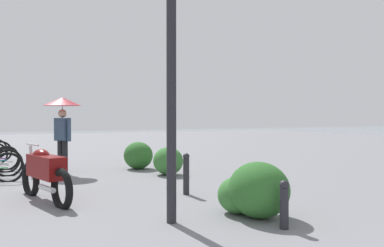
# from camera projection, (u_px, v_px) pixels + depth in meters

# --- Properties ---
(lamppost) EXTENTS (0.98, 0.28, 3.75)m
(lamppost) POSITION_uv_depth(u_px,v_px,m) (171.00, 45.00, 5.52)
(lamppost) COLOR #232328
(lamppost) RESTS_ON ground
(motorcycle) EXTENTS (2.13, 0.66, 1.06)m
(motorcycle) POSITION_uv_depth(u_px,v_px,m) (45.00, 173.00, 7.02)
(motorcycle) COLOR black
(motorcycle) RESTS_ON ground
(pedestrian) EXTENTS (1.00, 1.00, 2.03)m
(pedestrian) POSITION_uv_depth(u_px,v_px,m) (62.00, 113.00, 10.45)
(pedestrian) COLOR black
(pedestrian) RESTS_ON ground
(bollard_near) EXTENTS (0.13, 0.13, 0.66)m
(bollard_near) POSITION_uv_depth(u_px,v_px,m) (284.00, 203.00, 5.25)
(bollard_near) COLOR #232328
(bollard_near) RESTS_ON ground
(bollard_mid) EXTENTS (0.13, 0.13, 0.81)m
(bollard_mid) POSITION_uv_depth(u_px,v_px,m) (186.00, 173.00, 7.58)
(bollard_mid) COLOR #232328
(bollard_mid) RESTS_ON ground
(shrub_low) EXTENTS (0.99, 0.89, 0.84)m
(shrub_low) POSITION_uv_depth(u_px,v_px,m) (259.00, 190.00, 5.85)
(shrub_low) COLOR #2D6628
(shrub_low) RESTS_ON ground
(shrub_round) EXTENTS (0.92, 0.83, 0.78)m
(shrub_round) POSITION_uv_depth(u_px,v_px,m) (138.00, 155.00, 11.30)
(shrub_round) COLOR #2D6628
(shrub_round) RESTS_ON ground
(shrub_wide) EXTENTS (0.85, 0.77, 0.72)m
(shrub_wide) POSITION_uv_depth(u_px,v_px,m) (168.00, 161.00, 10.14)
(shrub_wide) COLOR #387533
(shrub_wide) RESTS_ON ground
(shrub_tall) EXTENTS (0.67, 0.61, 0.57)m
(shrub_tall) POSITION_uv_depth(u_px,v_px,m) (237.00, 195.00, 6.10)
(shrub_tall) COLOR #387533
(shrub_tall) RESTS_ON ground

